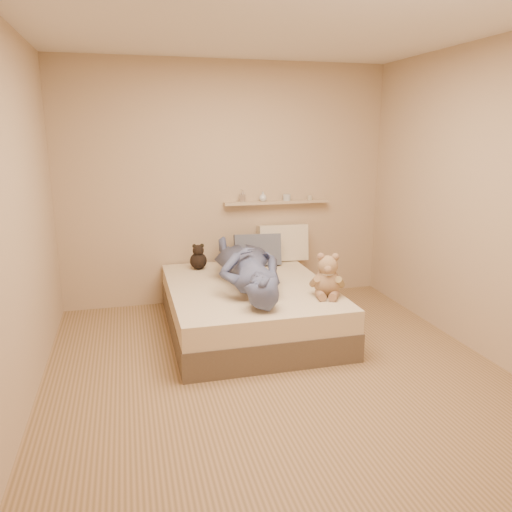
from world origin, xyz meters
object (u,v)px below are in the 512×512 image
object	(u,v)px
game_console	(264,286)
teddy_bear	(327,278)
pillow_grey	(257,250)
person	(247,266)
pillow_cream	(283,243)
bed	(249,307)
dark_plush	(198,258)
wall_shelf	(277,202)

from	to	relation	value
game_console	teddy_bear	xyz separation A→B (m)	(0.58, 0.02, 0.02)
pillow_grey	person	bearing A→B (deg)	-111.85
teddy_bear	person	size ratio (longest dim) A/B	0.24
game_console	person	world-z (taller)	person
pillow_grey	person	world-z (taller)	person
game_console	teddy_bear	distance (m)	0.58
game_console	person	size ratio (longest dim) A/B	0.11
teddy_bear	pillow_cream	world-z (taller)	pillow_cream
bed	dark_plush	xyz separation A→B (m)	(-0.38, 0.68, 0.35)
pillow_cream	bed	bearing A→B (deg)	-125.96
bed	pillow_cream	bearing A→B (deg)	54.04
bed	person	world-z (taller)	person
pillow_grey	wall_shelf	xyz separation A→B (m)	(0.28, 0.22, 0.48)
pillow_grey	teddy_bear	bearing A→B (deg)	-74.74
pillow_cream	person	xyz separation A→B (m)	(-0.62, -0.85, -0.00)
bed	pillow_grey	size ratio (longest dim) A/B	3.80
game_console	dark_plush	world-z (taller)	dark_plush
teddy_bear	game_console	bearing A→B (deg)	-177.88
teddy_bear	person	world-z (taller)	teddy_bear
pillow_cream	dark_plush	bearing A→B (deg)	-171.23
dark_plush	wall_shelf	world-z (taller)	wall_shelf
dark_plush	pillow_grey	size ratio (longest dim) A/B	0.55
person	wall_shelf	xyz separation A→B (m)	(0.57, 0.93, 0.45)
bed	pillow_grey	distance (m)	0.84
person	game_console	bearing A→B (deg)	97.54
bed	wall_shelf	bearing A→B (deg)	58.82
bed	game_console	bearing A→B (deg)	-88.78
game_console	pillow_grey	distance (m)	1.24
bed	wall_shelf	distance (m)	1.38
dark_plush	pillow_grey	bearing A→B (deg)	1.01
bed	game_console	distance (m)	0.64
dark_plush	pillow_cream	distance (m)	1.00
pillow_cream	teddy_bear	bearing A→B (deg)	-90.43
bed	dark_plush	world-z (taller)	dark_plush
teddy_bear	pillow_grey	xyz separation A→B (m)	(-0.32, 1.19, 0.01)
dark_plush	pillow_grey	xyz separation A→B (m)	(0.65, 0.01, 0.05)
dark_plush	pillow_cream	world-z (taller)	pillow_cream
teddy_bear	pillow_cream	size ratio (longest dim) A/B	0.72
bed	pillow_grey	xyz separation A→B (m)	(0.27, 0.69, 0.40)
bed	person	bearing A→B (deg)	-128.05
game_console	dark_plush	bearing A→B (deg)	108.06
bed	game_console	world-z (taller)	game_console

